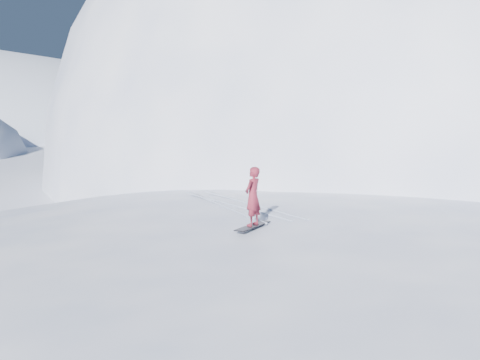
# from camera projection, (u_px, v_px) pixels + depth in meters

# --- Properties ---
(ground) EXTENTS (400.00, 400.00, 0.00)m
(ground) POSITION_uv_depth(u_px,v_px,m) (347.00, 314.00, 14.33)
(ground) COLOR white
(ground) RESTS_ON ground
(near_ridge) EXTENTS (36.00, 28.00, 4.80)m
(near_ridge) POSITION_uv_depth(u_px,v_px,m) (326.00, 277.00, 17.46)
(near_ridge) COLOR white
(near_ridge) RESTS_ON ground
(summit_peak) EXTENTS (60.00, 56.00, 56.00)m
(summit_peak) POSITION_uv_depth(u_px,v_px,m) (413.00, 172.00, 45.91)
(summit_peak) COLOR white
(summit_peak) RESTS_ON ground
(peak_shoulder) EXTENTS (28.00, 24.00, 18.00)m
(peak_shoulder) POSITION_uv_depth(u_px,v_px,m) (322.00, 189.00, 36.32)
(peak_shoulder) COLOR white
(peak_shoulder) RESTS_ON ground
(wind_bumps) EXTENTS (16.00, 14.40, 1.00)m
(wind_bumps) POSITION_uv_depth(u_px,v_px,m) (295.00, 291.00, 16.12)
(wind_bumps) COLOR white
(wind_bumps) RESTS_ON ground
(snowboard) EXTENTS (1.30, 1.11, 0.02)m
(snowboard) POSITION_uv_depth(u_px,v_px,m) (253.00, 226.00, 14.01)
(snowboard) COLOR black
(snowboard) RESTS_ON near_ridge
(snowboarder) EXTENTS (0.67, 0.64, 1.55)m
(snowboarder) POSITION_uv_depth(u_px,v_px,m) (253.00, 196.00, 13.91)
(snowboarder) COLOR maroon
(snowboarder) RESTS_ON snowboard
(board_tracks) EXTENTS (2.07, 5.98, 0.04)m
(board_tracks) POSITION_uv_depth(u_px,v_px,m) (235.00, 204.00, 17.14)
(board_tracks) COLOR silver
(board_tracks) RESTS_ON ground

